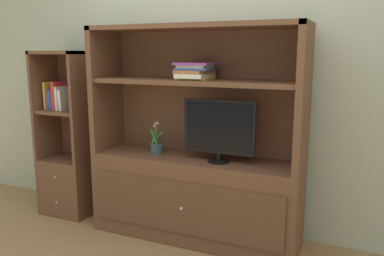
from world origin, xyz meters
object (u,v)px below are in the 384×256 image
Objects in this scene: potted_plant at (157,146)px; magazine_stack at (196,71)px; tv_monitor at (219,129)px; upright_book_row at (58,97)px; media_console at (195,175)px; bookshelf_tall at (69,160)px.

potted_plant is 0.72m from magazine_stack.
magazine_stack is at bearing 0.16° from potted_plant.
tv_monitor reaches higher than potted_plant.
upright_book_row is at bearing 179.82° from potted_plant.
tv_monitor is 2.02× the size of potted_plant.
media_console reaches higher than bookshelf_tall.
upright_book_row is at bearing -179.72° from media_console.
media_console is 3.04× the size of tv_monitor.
magazine_stack reaches higher than upright_book_row.
magazine_stack is (-0.21, 0.05, 0.43)m from tv_monitor.
media_console is 0.84m from magazine_stack.
upright_book_row is (-0.08, -0.01, 0.60)m from bookshelf_tall.
potted_plant is at bearing -178.32° from media_console.
potted_plant is (-0.34, -0.01, 0.21)m from media_console.
tv_monitor is at bearing -1.74° from upright_book_row.
bookshelf_tall is at bearing 179.85° from media_console.
magazine_stack reaches higher than potted_plant.
bookshelf_tall is at bearing 179.20° from potted_plant.
media_console reaches higher than tv_monitor.
tv_monitor is 2.17× the size of upright_book_row.
upright_book_row is (-1.04, 0.00, 0.36)m from potted_plant.
potted_plant is at bearing -0.18° from upright_book_row.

